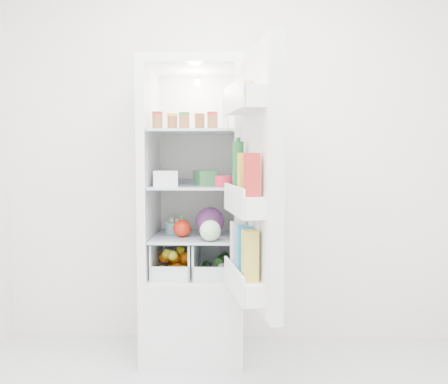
{
  "coord_description": "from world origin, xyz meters",
  "views": [
    {
      "loc": [
        0.1,
        -1.84,
        1.24
      ],
      "look_at": [
        -0.01,
        0.95,
        1.03
      ],
      "focal_mm": 40.0,
      "sensor_mm": 36.0,
      "label": 1
    }
  ],
  "objects_px": {
    "red_cabbage": "(210,221)",
    "fridge_door": "(256,185)",
    "mushroom_bowl": "(177,227)",
    "refrigerator": "(196,246)"
  },
  "relations": [
    {
      "from": "fridge_door",
      "to": "red_cabbage",
      "type": "bearing_deg",
      "value": 13.56
    },
    {
      "from": "red_cabbage",
      "to": "fridge_door",
      "type": "relative_size",
      "value": 0.13
    },
    {
      "from": "red_cabbage",
      "to": "fridge_door",
      "type": "bearing_deg",
      "value": -64.85
    },
    {
      "from": "red_cabbage",
      "to": "mushroom_bowl",
      "type": "relative_size",
      "value": 1.18
    },
    {
      "from": "refrigerator",
      "to": "fridge_door",
      "type": "xyz_separation_m",
      "value": [
        0.36,
        -0.63,
        0.43
      ]
    },
    {
      "from": "refrigerator",
      "to": "mushroom_bowl",
      "type": "distance_m",
      "value": 0.17
    },
    {
      "from": "mushroom_bowl",
      "to": "red_cabbage",
      "type": "bearing_deg",
      "value": -22.75
    },
    {
      "from": "red_cabbage",
      "to": "mushroom_bowl",
      "type": "height_order",
      "value": "red_cabbage"
    },
    {
      "from": "refrigerator",
      "to": "fridge_door",
      "type": "relative_size",
      "value": 1.38
    },
    {
      "from": "refrigerator",
      "to": "mushroom_bowl",
      "type": "bearing_deg",
      "value": 168.8
    }
  ]
}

